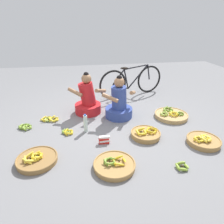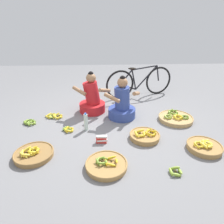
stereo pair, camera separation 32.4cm
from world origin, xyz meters
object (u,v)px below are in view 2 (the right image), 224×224
object	(u,v)px
vendor_woman_behind	(92,99)
bicycle_leaning	(140,82)
water_bottle	(86,122)
vendor_woman_front	(122,105)
banana_basket_back_center	(106,165)
banana_basket_front_right	(204,146)
banana_basket_near_vendor	(176,118)
banana_basket_front_left	(34,154)
loose_bananas_mid_left	(68,129)
banana_basket_back_right	(145,136)
loose_bananas_near_bicycle	(30,122)
loose_bananas_back_left	(55,116)
loose_bananas_front_center	(176,171)
packet_carton_stack	(102,139)

from	to	relation	value
vendor_woman_behind	bicycle_leaning	xyz separation A→B (m)	(1.10, 0.82, 0.09)
vendor_woman_behind	water_bottle	bearing A→B (deg)	-95.93
vendor_woman_front	banana_basket_back_center	size ratio (longest dim) A/B	1.50
banana_basket_front_right	banana_basket_near_vendor	size ratio (longest dim) A/B	0.79
vendor_woman_front	banana_basket_front_left	distance (m)	1.77
banana_basket_front_right	loose_bananas_mid_left	bearing A→B (deg)	163.04
banana_basket_front_left	banana_basket_back_right	world-z (taller)	banana_basket_back_right
banana_basket_back_center	loose_bananas_near_bicycle	xyz separation A→B (m)	(-1.37, 1.23, -0.01)
banana_basket_front_left	banana_basket_front_right	bearing A→B (deg)	1.09
banana_basket_front_right	loose_bananas_back_left	size ratio (longest dim) A/B	1.38
water_bottle	loose_bananas_front_center	bearing A→B (deg)	-43.53
banana_basket_back_center	banana_basket_back_right	world-z (taller)	banana_basket_back_right
bicycle_leaning	banana_basket_back_center	xyz separation A→B (m)	(-0.86, -2.52, -0.32)
vendor_woman_behind	packet_carton_stack	bearing A→B (deg)	-80.74
loose_bananas_near_bicycle	loose_bananas_back_left	bearing A→B (deg)	29.40
banana_basket_near_vendor	loose_bananas_back_left	world-z (taller)	banana_basket_near_vendor
banana_basket_near_vendor	packet_carton_stack	bearing A→B (deg)	-153.99
banana_basket_front_right	loose_bananas_mid_left	world-z (taller)	banana_basket_front_right
vendor_woman_behind	loose_bananas_back_left	distance (m)	0.80
vendor_woman_behind	packet_carton_stack	world-z (taller)	vendor_woman_behind
loose_bananas_front_center	packet_carton_stack	bearing A→B (deg)	141.99
banana_basket_front_left	banana_basket_near_vendor	world-z (taller)	banana_basket_near_vendor
vendor_woman_front	water_bottle	world-z (taller)	vendor_woman_front
banana_basket_near_vendor	loose_bananas_back_left	xyz separation A→B (m)	(-2.30, 0.22, -0.02)
vendor_woman_front	packet_carton_stack	distance (m)	0.96
vendor_woman_front	water_bottle	distance (m)	0.80
bicycle_leaning	banana_basket_front_left	distance (m)	2.94
banana_basket_near_vendor	packet_carton_stack	size ratio (longest dim) A/B	3.65
loose_bananas_front_center	packet_carton_stack	size ratio (longest dim) A/B	1.00
vendor_woman_behind	water_bottle	size ratio (longest dim) A/B	2.62
bicycle_leaning	loose_bananas_near_bicycle	bearing A→B (deg)	-149.93
loose_bananas_near_bicycle	loose_bananas_mid_left	bearing A→B (deg)	-21.10
bicycle_leaning	loose_bananas_front_center	xyz separation A→B (m)	(-0.00, -2.68, -0.33)
banana_basket_front_right	banana_basket_back_center	xyz separation A→B (m)	(-1.44, -0.32, -0.01)
banana_basket_front_left	loose_bananas_back_left	size ratio (longest dim) A/B	1.48
loose_bananas_mid_left	water_bottle	distance (m)	0.33
banana_basket_near_vendor	loose_bananas_mid_left	size ratio (longest dim) A/B	2.95
banana_basket_back_right	loose_bananas_mid_left	world-z (taller)	banana_basket_back_right
bicycle_leaning	banana_basket_front_right	xyz separation A→B (m)	(0.58, -2.21, -0.31)
vendor_woman_front	vendor_woman_behind	distance (m)	0.65
banana_basket_front_right	packet_carton_stack	size ratio (longest dim) A/B	2.90
banana_basket_front_right	banana_basket_back_center	bearing A→B (deg)	-167.63
banana_basket_front_right	banana_basket_back_center	size ratio (longest dim) A/B	0.92
vendor_woman_front	packet_carton_stack	size ratio (longest dim) A/B	4.71
vendor_woman_behind	banana_basket_front_left	world-z (taller)	vendor_woman_behind
banana_basket_back_center	loose_bananas_mid_left	world-z (taller)	banana_basket_back_center
vendor_woman_behind	loose_bananas_front_center	bearing A→B (deg)	-59.38
loose_bananas_front_center	loose_bananas_mid_left	size ratio (longest dim) A/B	0.81
banana_basket_back_right	loose_bananas_back_left	xyz separation A→B (m)	(-1.59, 0.81, -0.02)
loose_bananas_near_bicycle	water_bottle	bearing A→B (deg)	-14.38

